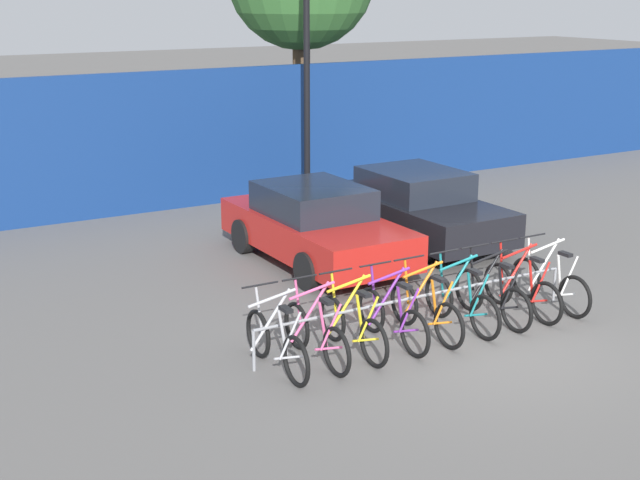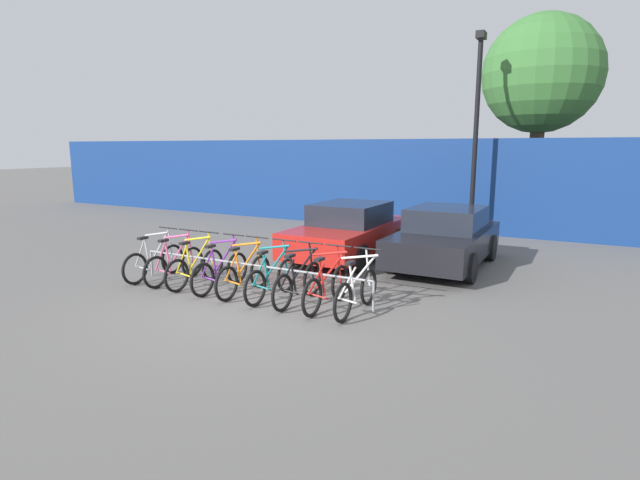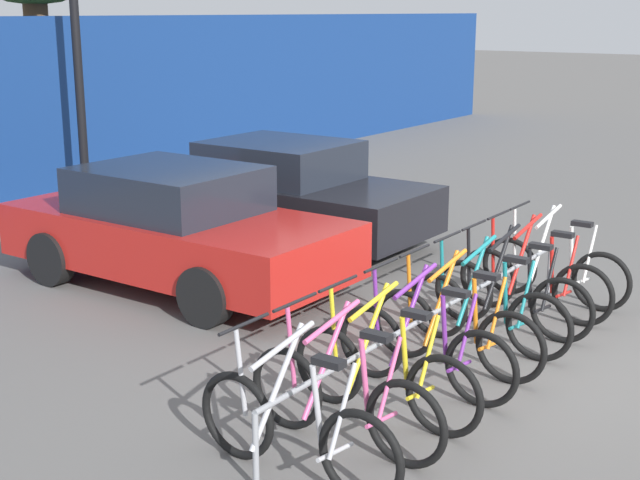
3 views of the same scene
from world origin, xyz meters
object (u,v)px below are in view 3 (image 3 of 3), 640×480
Objects in this scene: car_black at (285,192)px; car_red at (175,228)px; bicycle_purple at (424,349)px; bicycle_orange at (456,330)px; bike_rack at (441,314)px; bicycle_silver at (296,429)px; bicycle_teal at (486,311)px; bicycle_white at (554,269)px; bicycle_pink at (344,399)px; bicycle_black at (511,296)px; bicycle_yellow at (384,374)px; bicycle_red at (534,282)px.

car_red is at bearing -174.52° from car_black.
car_red is (0.98, 3.84, 0.31)m from bicycle_purple.
bike_rack is at bearing 89.66° from bicycle_orange.
bicycle_silver is at bearing -125.86° from car_red.
bicycle_teal is 1.00× the size of bicycle_white.
car_black reaches higher than bicycle_teal.
bicycle_pink is 2.99m from bicycle_black.
bicycle_purple and bicycle_white have the same top height.
bicycle_silver is at bearing -177.51° from bicycle_teal.
bicycle_purple is (0.65, 0.00, 0.00)m from bicycle_yellow.
bicycle_silver is 1.00× the size of bicycle_white.
car_black is at bearing 52.38° from bicycle_orange.
car_black is (2.78, 4.07, 0.31)m from bicycle_orange.
bicycle_white is at bearing 3.75° from bicycle_pink.
bicycle_teal is 0.42× the size of car_black.
bicycle_pink is at bearing -178.68° from bicycle_white.
bicycle_orange is at bearing -124.37° from car_black.
bicycle_white is 4.10m from car_black.
car_black is at bearing 72.41° from bicycle_red.
bike_rack is 0.19m from bicycle_orange.
bicycle_silver is 1.00× the size of bicycle_teal.
bicycle_teal is (3.00, 0.00, 0.00)m from bicycle_silver.
bicycle_silver is at bearing 176.53° from bicycle_black.
bicycle_purple is 2.36m from bicycle_red.
bicycle_orange is at bearing 176.16° from bicycle_red.
bicycle_silver is 4.75m from car_red.
bicycle_pink is 1.00× the size of bicycle_black.
bicycle_white is (2.93, 0.00, 0.00)m from bicycle_purple.
bike_rack is 3.08× the size of bicycle_yellow.
bicycle_black is at bearing -0.21° from bicycle_yellow.
bicycle_white is at bearing -0.21° from bicycle_yellow.
bicycle_yellow is 1.00× the size of bicycle_teal.
bicycle_red is 0.42× the size of car_black.
bike_rack is 2.37m from bicycle_white.
bicycle_pink is 1.00× the size of bicycle_purple.
bicycle_yellow is at bearing -177.51° from bicycle_teal.
bicycle_orange is (0.01, -0.15, -0.12)m from bike_rack.
bicycle_teal is at bearing -3.26° from bicycle_orange.
bicycle_orange is at bearing -177.51° from bicycle_teal.
bicycle_red is (1.15, 0.00, 0.00)m from bicycle_teal.
bicycle_red is 0.57m from bicycle_white.
bicycle_red is (1.79, 0.00, 0.00)m from bicycle_orange.
bicycle_purple is at bearing -178.68° from bicycle_white.
bike_rack is 0.67m from bicycle_teal.
bicycle_purple is 1.00× the size of bicycle_black.
bike_rack is at bearing 169.42° from bicycle_teal.
bicycle_orange is 1.00× the size of bicycle_white.
bicycle_yellow is at bearing 176.84° from bicycle_purple.
bicycle_silver is (-2.36, -0.15, -0.12)m from bike_rack.
bike_rack is at bearing 169.55° from bicycle_black.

